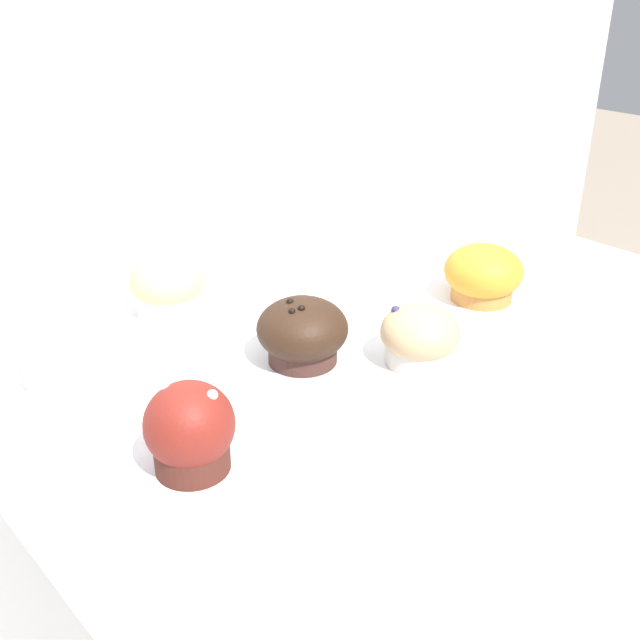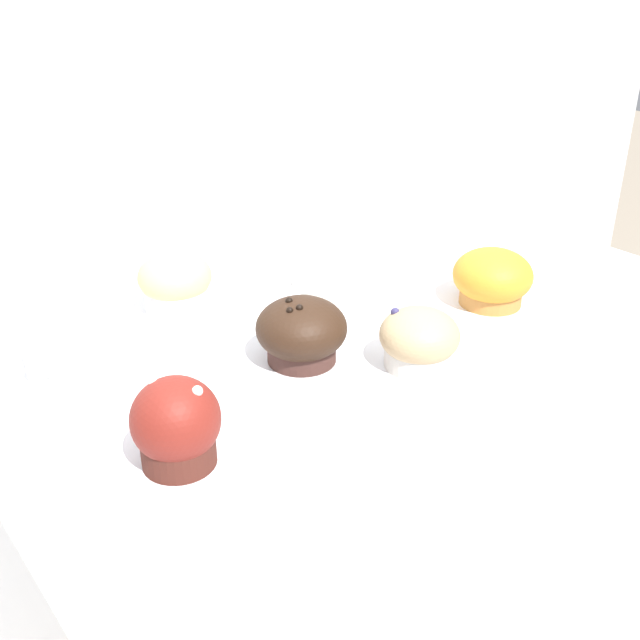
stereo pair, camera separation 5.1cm
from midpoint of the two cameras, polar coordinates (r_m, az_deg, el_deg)
wall_back at (r=1.49m, az=-15.37°, el=7.36°), size 3.20×0.10×1.80m
display_counter at (r=1.29m, az=0.28°, el=-18.22°), size 1.00×0.64×0.92m
muffin_front_center at (r=0.88m, az=5.97°, el=-1.31°), size 0.09×0.09×0.07m
muffin_back_left at (r=0.72m, az=-11.93°, el=-8.31°), size 0.09×0.09×0.09m
muffin_back_right at (r=0.88m, az=-3.02°, el=-0.99°), size 0.11×0.11×0.08m
muffin_front_left at (r=1.06m, az=10.97°, el=3.40°), size 0.11×0.11×0.08m
muffin_front_right at (r=1.02m, az=-12.92°, el=2.48°), size 0.10×0.10×0.08m
serving_plate at (r=1.12m, az=0.43°, el=3.35°), size 0.18×0.18×0.01m
price_card at (r=0.89m, az=-21.73°, el=-3.10°), size 0.06×0.05×0.06m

